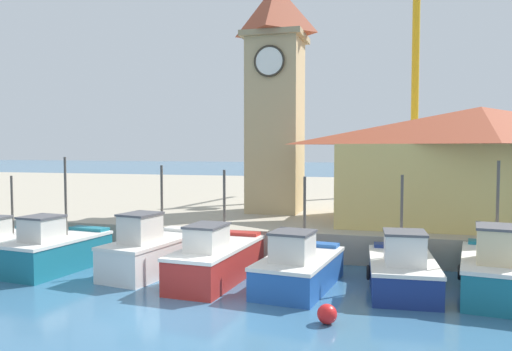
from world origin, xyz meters
The scene contains 13 objects.
ground_plane centered at (0.00, 0.00, 0.00)m, with size 300.00×300.00×0.00m, color #386689.
quay_wharf centered at (0.00, 27.27, 0.62)m, with size 120.00×40.00×1.24m, color #A89E89.
fishing_boat_far_left centered at (-9.68, 4.00, 0.70)m, with size 2.08×4.38×3.60m.
fishing_boat_left_outer centered at (-6.67, 3.44, 0.79)m, with size 2.57×4.50×4.43m.
fishing_boat_left_inner centered at (-2.82, 4.05, 0.83)m, with size 2.65×4.83×4.11m.
fishing_boat_mid_left centered at (-0.06, 3.63, 0.78)m, with size 2.26×5.30×3.98m.
fishing_boat_center centered at (2.96, 3.48, 0.70)m, with size 2.68×4.71×3.79m.
fishing_boat_mid_right centered at (6.37, 4.11, 0.71)m, with size 2.39×4.64×3.86m.
fishing_boat_right_inner centered at (9.31, 4.28, 0.81)m, with size 2.83×5.21×4.37m.
clock_tower centered at (-0.25, 13.85, 7.90)m, with size 3.31×3.31×14.10m.
warehouse_right centered at (9.91, 11.67, 4.01)m, with size 13.06×6.62×5.44m.
port_crane_near centered at (7.64, 27.06, 9.15)m, with size 2.00×8.15×20.22m.
mooring_buoy centered at (4.33, 0.22, 0.27)m, with size 0.55×0.55×0.55m, color red.
Camera 1 is at (5.95, -13.15, 4.80)m, focal length 35.00 mm.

